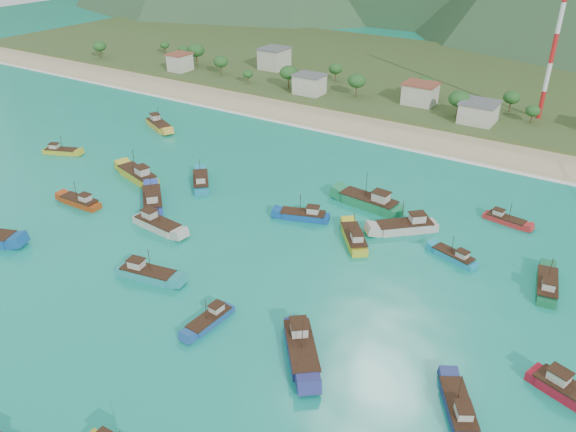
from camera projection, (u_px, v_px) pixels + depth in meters
The scene contains 26 objects.
ground at pixel (201, 264), 96.98m from camera, with size 600.00×600.00×0.00m, color #0C8974.
beach at pixel (386, 131), 155.52m from camera, with size 400.00×18.00×1.20m, color beige.
land at pixel (455, 81), 200.72m from camera, with size 400.00×110.00×2.40m, color #385123.
surf_line at pixel (372, 141), 148.48m from camera, with size 400.00×2.50×0.08m, color white.
village at pixel (443, 98), 166.72m from camera, with size 210.99×29.79×7.27m.
vegetation at pixel (426, 93), 169.87m from camera, with size 274.58×24.95×8.97m.
radio_tower at pixel (557, 33), 148.98m from camera, with size 1.20×1.20×46.84m.
boat_0 at pixel (370, 202), 115.03m from camera, with size 13.77×5.30×7.94m.
boat_1 at pixel (159, 125), 157.13m from camera, with size 11.91×7.90×6.82m.
boat_2 at pixel (147, 274), 92.93m from camera, with size 10.77×4.94×6.13m.
boat_5 at pixel (547, 286), 89.98m from camera, with size 4.66×10.46×5.97m.
boat_8 at pixel (505, 220), 109.53m from camera, with size 8.43×3.63×4.82m.
boat_9 at pixel (158, 225), 107.37m from camera, with size 11.29×4.24×6.53m.
boat_11 at pixel (571, 395), 69.73m from camera, with size 11.03×6.38×6.26m.
boat_12 at pixel (458, 409), 67.92m from camera, with size 7.36×9.65×5.65m.
boat_15 at pixel (301, 349), 76.76m from camera, with size 10.40×11.60×7.13m.
boat_16 at pixel (153, 201), 116.03m from camera, with size 11.29×10.94×7.17m.
boat_17 at pixel (210, 320), 82.77m from camera, with size 2.98×8.50×4.94m.
boat_19 at pixel (304, 216), 110.79m from camera, with size 10.19×5.99×5.78m.
boat_20 at pixel (354, 239), 102.90m from camera, with size 8.83×9.97×6.10m.
boat_21 at pixel (454, 257), 97.89m from camera, with size 8.61×4.82×4.88m.
boat_22 at pixel (138, 175), 126.97m from camera, with size 13.15×6.98×7.46m.
boat_23 at pixel (61, 152), 140.64m from camera, with size 9.08×5.74×5.18m.
boat_25 at pixel (201, 182), 124.37m from camera, with size 9.45×10.09×6.31m.
boat_28 at pixel (80, 202), 116.03m from camera, with size 9.62×3.12×5.64m.
boat_29 at pixel (406, 227), 106.44m from camera, with size 11.00×10.53×6.95m.
Camera 1 is at (56.34, -60.42, 53.64)m, focal length 35.00 mm.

